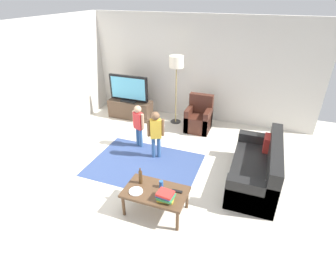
# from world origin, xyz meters

# --- Properties ---
(ground) EXTENTS (7.80, 7.80, 0.00)m
(ground) POSITION_xyz_m (0.00, 0.00, 0.00)
(ground) COLOR beige
(wall_back) EXTENTS (6.00, 0.12, 2.70)m
(wall_back) POSITION_xyz_m (0.00, 3.00, 1.35)
(wall_back) COLOR silver
(wall_back) RESTS_ON ground
(wall_left) EXTENTS (0.12, 6.00, 2.70)m
(wall_left) POSITION_xyz_m (-3.00, 0.00, 1.35)
(wall_left) COLOR silver
(wall_left) RESTS_ON ground
(area_rug) EXTENTS (2.20, 1.60, 0.01)m
(area_rug) POSITION_xyz_m (-0.41, 0.31, 0.00)
(area_rug) COLOR #33477A
(area_rug) RESTS_ON ground
(tv_stand) EXTENTS (1.20, 0.44, 0.50)m
(tv_stand) POSITION_xyz_m (-1.75, 2.30, 0.24)
(tv_stand) COLOR #4C3828
(tv_stand) RESTS_ON ground
(tv) EXTENTS (1.10, 0.28, 0.71)m
(tv) POSITION_xyz_m (-1.75, 2.28, 0.85)
(tv) COLOR black
(tv) RESTS_ON tv_stand
(couch) EXTENTS (0.80, 1.80, 0.86)m
(couch) POSITION_xyz_m (1.80, 0.53, 0.29)
(couch) COLOR black
(couch) RESTS_ON ground
(armchair) EXTENTS (0.60, 0.60, 0.90)m
(armchair) POSITION_xyz_m (0.23, 2.26, 0.30)
(armchair) COLOR #472319
(armchair) RESTS_ON ground
(floor_lamp) EXTENTS (0.36, 0.36, 1.78)m
(floor_lamp) POSITION_xyz_m (-0.46, 2.45, 1.54)
(floor_lamp) COLOR #262626
(floor_lamp) RESTS_ON ground
(child_near_tv) EXTENTS (0.32, 0.19, 1.00)m
(child_near_tv) POSITION_xyz_m (-0.84, 0.97, 0.60)
(child_near_tv) COLOR #33598C
(child_near_tv) RESTS_ON ground
(child_center) EXTENTS (0.33, 0.21, 1.06)m
(child_center) POSITION_xyz_m (-0.30, 0.68, 0.64)
(child_center) COLOR #33598C
(child_center) RESTS_ON ground
(coffee_table) EXTENTS (1.00, 0.60, 0.42)m
(coffee_table) POSITION_xyz_m (0.31, -0.80, 0.37)
(coffee_table) COLOR #513823
(coffee_table) RESTS_ON ground
(book_stack) EXTENTS (0.27, 0.23, 0.14)m
(book_stack) POSITION_xyz_m (0.53, -0.92, 0.49)
(book_stack) COLOR yellow
(book_stack) RESTS_ON coffee_table
(bottle) EXTENTS (0.06, 0.06, 0.29)m
(bottle) POSITION_xyz_m (0.01, -0.70, 0.54)
(bottle) COLOR #4C3319
(bottle) RESTS_ON coffee_table
(tv_remote) EXTENTS (0.17, 0.05, 0.02)m
(tv_remote) POSITION_xyz_m (0.63, -0.70, 0.43)
(tv_remote) COLOR black
(tv_remote) RESTS_ON coffee_table
(soda_can) EXTENTS (0.07, 0.07, 0.12)m
(soda_can) POSITION_xyz_m (0.36, -0.68, 0.48)
(soda_can) COLOR #2659B2
(soda_can) RESTS_ON coffee_table
(plate) EXTENTS (0.22, 0.22, 0.02)m
(plate) POSITION_xyz_m (0.03, -0.92, 0.43)
(plate) COLOR white
(plate) RESTS_ON coffee_table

